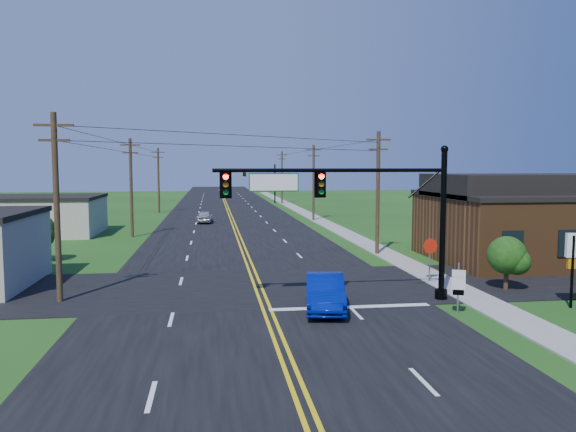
{
  "coord_description": "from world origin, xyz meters",
  "views": [
    {
      "loc": [
        -2.25,
        -17.64,
        6.5
      ],
      "look_at": [
        1.53,
        10.0,
        4.01
      ],
      "focal_mm": 35.0,
      "sensor_mm": 36.0,
      "label": 1
    }
  ],
  "objects": [
    {
      "name": "distant_car",
      "position": [
        -3.01,
        46.7,
        0.7
      ],
      "size": [
        1.92,
        4.22,
        1.4
      ],
      "primitive_type": "imported",
      "rotation": [
        0.0,
        0.0,
        3.08
      ],
      "color": "#B7B7BC",
      "rests_on": "ground"
    },
    {
      "name": "brick_building",
      "position": [
        20.0,
        18.0,
        2.35
      ],
      "size": [
        14.2,
        11.2,
        4.7
      ],
      "color": "brown",
      "rests_on": "ground"
    },
    {
      "name": "signal_mast_far",
      "position": [
        4.44,
        80.0,
        4.55
      ],
      "size": [
        10.98,
        0.6,
        7.48
      ],
      "color": "black",
      "rests_on": "ground"
    },
    {
      "name": "stop_sign",
      "position": [
        9.81,
        11.98,
        1.79
      ],
      "size": [
        0.88,
        0.17,
        2.49
      ],
      "rotation": [
        0.0,
        0.0,
        0.14
      ],
      "color": "slate",
      "rests_on": "ground"
    },
    {
      "name": "road_cross",
      "position": [
        0.0,
        12.0,
        0.02
      ],
      "size": [
        70.0,
        10.0,
        0.04
      ],
      "primitive_type": "cube",
      "color": "black",
      "rests_on": "ground"
    },
    {
      "name": "tree_right_back",
      "position": [
        16.0,
        26.0,
        2.6
      ],
      "size": [
        3.0,
        3.0,
        4.1
      ],
      "color": "#322016",
      "rests_on": "ground"
    },
    {
      "name": "road_main",
      "position": [
        0.0,
        50.0,
        0.02
      ],
      "size": [
        16.0,
        220.0,
        0.04
      ],
      "primitive_type": "cube",
      "color": "black",
      "rests_on": "ground"
    },
    {
      "name": "sidewalk",
      "position": [
        10.5,
        40.0,
        0.04
      ],
      "size": [
        2.0,
        160.0,
        0.08
      ],
      "primitive_type": "cube",
      "color": "gray",
      "rests_on": "ground"
    },
    {
      "name": "signal_mast_main",
      "position": [
        4.34,
        8.0,
        4.75
      ],
      "size": [
        11.3,
        0.6,
        7.48
      ],
      "color": "black",
      "rests_on": "ground"
    },
    {
      "name": "utility_pole_left_b",
      "position": [
        -9.5,
        35.0,
        4.72
      ],
      "size": [
        1.8,
        0.28,
        9.0
      ],
      "color": "#322016",
      "rests_on": "ground"
    },
    {
      "name": "tree_left",
      "position": [
        -14.0,
        22.0,
        2.16
      ],
      "size": [
        2.4,
        2.4,
        3.37
      ],
      "color": "#322016",
      "rests_on": "ground"
    },
    {
      "name": "utility_pole_right_c",
      "position": [
        9.8,
        78.0,
        4.72
      ],
      "size": [
        1.8,
        0.28,
        9.0
      ],
      "color": "#322016",
      "rests_on": "ground"
    },
    {
      "name": "blue_car",
      "position": [
        2.77,
        6.76,
        0.79
      ],
      "size": [
        2.43,
        5.01,
        1.58
      ],
      "primitive_type": "imported",
      "rotation": [
        0.0,
        0.0,
        -0.16
      ],
      "color": "#061892",
      "rests_on": "ground"
    },
    {
      "name": "route_sign",
      "position": [
        8.38,
        5.21,
        1.34
      ],
      "size": [
        0.54,
        0.25,
        2.31
      ],
      "rotation": [
        0.0,
        0.0,
        -0.4
      ],
      "color": "slate",
      "rests_on": "ground"
    },
    {
      "name": "cream_bldg_far",
      "position": [
        -19.0,
        38.0,
        1.86
      ],
      "size": [
        12.2,
        9.2,
        3.7
      ],
      "color": "#B9AF9D",
      "rests_on": "ground"
    },
    {
      "name": "shrub_corner",
      "position": [
        13.0,
        9.5,
        1.85
      ],
      "size": [
        2.0,
        2.0,
        2.86
      ],
      "color": "#322016",
      "rests_on": "ground"
    },
    {
      "name": "utility_pole_right_b",
      "position": [
        9.8,
        48.0,
        4.72
      ],
      "size": [
        1.8,
        0.28,
        9.0
      ],
      "color": "#322016",
      "rests_on": "ground"
    },
    {
      "name": "utility_pole_right_a",
      "position": [
        9.8,
        22.0,
        4.72
      ],
      "size": [
        1.8,
        0.28,
        9.0
      ],
      "color": "#322016",
      "rests_on": "ground"
    },
    {
      "name": "utility_pole_left_a",
      "position": [
        -9.5,
        10.0,
        4.72
      ],
      "size": [
        1.8,
        0.28,
        9.0
      ],
      "color": "#322016",
      "rests_on": "ground"
    },
    {
      "name": "utility_pole_left_c",
      "position": [
        -9.5,
        62.0,
        4.72
      ],
      "size": [
        1.8,
        0.28,
        9.0
      ],
      "color": "#322016",
      "rests_on": "ground"
    },
    {
      "name": "ground",
      "position": [
        0.0,
        0.0,
        0.0
      ],
      "size": [
        260.0,
        260.0,
        0.0
      ],
      "primitive_type": "plane",
      "color": "#164112",
      "rests_on": "ground"
    }
  ]
}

